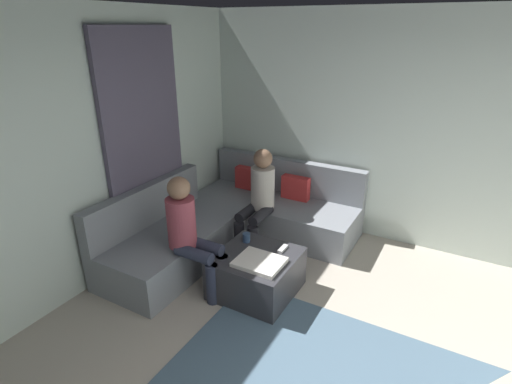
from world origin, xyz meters
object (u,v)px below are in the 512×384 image
Objects in this scene: person_on_couch_side at (190,231)px; person_on_couch_back at (259,196)px; ottoman at (256,273)px; coffee_mug at (246,238)px; game_remote at (283,249)px; sectional_couch at (234,221)px.

person_on_couch_back is at bearing 171.03° from person_on_couch_side.
person_on_couch_back is (-0.42, 0.80, 0.45)m from ottoman.
game_remote is (0.40, 0.04, -0.04)m from coffee_mug.
person_on_couch_back is (0.32, 0.06, 0.38)m from sectional_couch.
sectional_couch is 0.50m from person_on_couch_back.
person_on_couch_back is 1.08m from person_on_couch_side.
person_on_couch_back is (-0.60, 0.58, 0.23)m from game_remote.
sectional_couch is at bearing 134.60° from ottoman.
coffee_mug is 0.63× the size of game_remote.
ottoman is 5.07× the size of game_remote.
sectional_couch is at bearing -171.72° from person_on_couch_side.
game_remote is at bearing 122.63° from person_on_couch_side.
person_on_couch_back and person_on_couch_side have the same top height.
coffee_mug is 0.40m from game_remote.
sectional_couch is 0.79m from coffee_mug.
sectional_couch is 2.12× the size of person_on_couch_back.
person_on_couch_side is at bearing -147.37° from game_remote.
person_on_couch_side is at bearing 81.03° from person_on_couch_back.
person_on_couch_side is at bearing -129.11° from coffee_mug.
person_on_couch_side is (-0.17, -1.07, 0.00)m from person_on_couch_back.
coffee_mug is at bearing 107.68° from person_on_couch_back.
game_remote is (0.18, 0.22, 0.22)m from ottoman.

